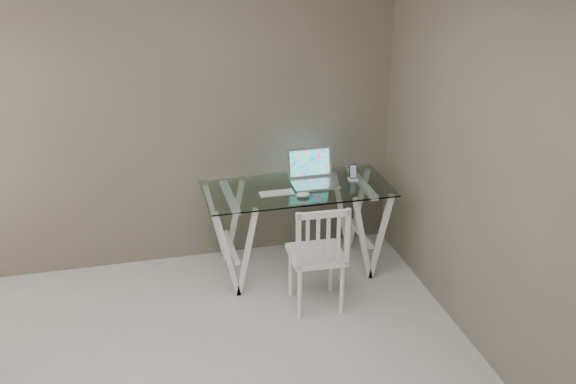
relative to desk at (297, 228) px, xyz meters
name	(u,v)px	position (x,y,z in m)	size (l,w,h in m)	color
room	(169,165)	(-1.13, -1.77, 1.33)	(4.50, 4.52, 2.71)	#BAB8B3
desk	(297,228)	(0.00, 0.00, 0.00)	(1.50, 0.70, 0.75)	silver
chair	(319,253)	(0.00, -0.63, 0.10)	(0.42, 0.42, 0.87)	white
laptop	(312,175)	(0.15, 0.09, 0.42)	(0.37, 0.32, 0.26)	silver
keyboard	(276,193)	(-0.19, -0.08, 0.37)	(0.27, 0.12, 0.01)	silver
mouse	(303,195)	(0.00, -0.18, 0.38)	(0.11, 0.07, 0.04)	white
phone_dock	(353,176)	(0.49, 0.05, 0.40)	(0.07, 0.07, 0.13)	white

